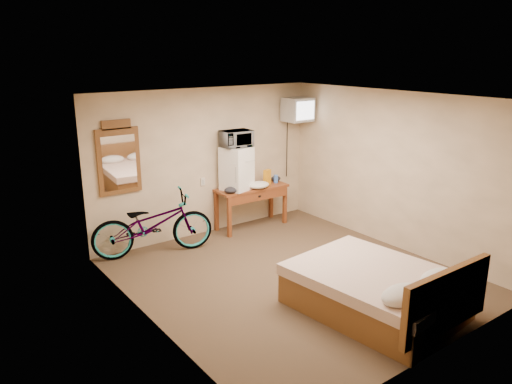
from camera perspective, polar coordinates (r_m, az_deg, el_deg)
room at (r=6.72m, az=4.35°, el=-0.02°), size 4.60×4.64×2.50m
desk at (r=8.86m, az=-0.40°, el=-0.21°), size 1.34×0.57×0.75m
mini_fridge at (r=8.61m, az=-2.23°, el=2.72°), size 0.57×0.55×0.75m
microwave at (r=8.51m, az=-2.27°, el=6.11°), size 0.53×0.37×0.28m
snack_bag at (r=8.97m, az=1.28°, el=1.71°), size 0.16×0.12×0.27m
blue_cup at (r=9.11m, az=2.28°, el=1.51°), size 0.08×0.08×0.14m
cloth_cream at (r=8.73m, az=0.29°, el=0.81°), size 0.40×0.31×0.12m
cloth_dark_a at (r=8.48m, az=-2.76°, el=0.26°), size 0.28×0.21×0.10m
cloth_dark_b at (r=9.25m, az=2.27°, el=1.56°), size 0.20×0.16×0.09m
crt_television at (r=9.23m, az=4.80°, el=9.37°), size 0.49×0.59×0.43m
wall_mirror at (r=7.81m, az=-15.42°, el=3.70°), size 0.67×0.04×1.13m
bicycle at (r=7.90m, az=-11.71°, el=-3.61°), size 1.98×1.11×0.98m
bed at (r=6.31m, az=13.96°, el=-10.87°), size 1.66×2.09×0.90m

